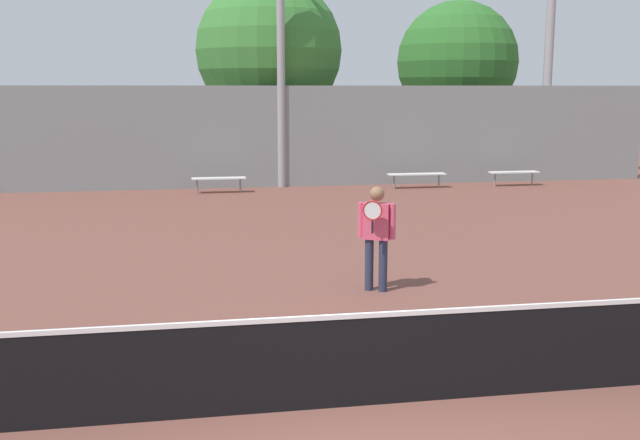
{
  "coord_description": "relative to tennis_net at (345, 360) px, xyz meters",
  "views": [
    {
      "loc": [
        -1.53,
        -7.13,
        3.26
      ],
      "look_at": [
        0.71,
        5.51,
        0.98
      ],
      "focal_mm": 42.0,
      "sensor_mm": 36.0,
      "label": 1
    }
  ],
  "objects": [
    {
      "name": "ground_plane",
      "position": [
        0.0,
        0.0,
        -0.51
      ],
      "size": [
        100.0,
        100.0,
        0.0
      ],
      "primitive_type": "plane",
      "color": "brown"
    },
    {
      "name": "tennis_net",
      "position": [
        0.0,
        0.0,
        0.0
      ],
      "size": [
        10.58,
        0.09,
        1.0
      ],
      "color": "black",
      "rests_on": "ground_plane"
    },
    {
      "name": "tennis_player",
      "position": [
        1.42,
        4.3,
        0.48
      ],
      "size": [
        0.56,
        0.52,
        1.71
      ],
      "rotation": [
        0.0,
        0.0,
        -0.49
      ],
      "color": "#282D47",
      "rests_on": "ground_plane"
    },
    {
      "name": "bench_courtside_near",
      "position": [
        9.2,
        16.24,
        -0.07
      ],
      "size": [
        1.66,
        0.4,
        0.48
      ],
      "color": "white",
      "rests_on": "ground_plane"
    },
    {
      "name": "bench_courtside_far",
      "position": [
        -0.6,
        16.24,
        -0.07
      ],
      "size": [
        1.67,
        0.4,
        0.48
      ],
      "color": "white",
      "rests_on": "ground_plane"
    },
    {
      "name": "bench_adjacent_court",
      "position": [
        5.82,
        16.24,
        -0.07
      ],
      "size": [
        1.9,
        0.4,
        0.48
      ],
      "color": "white",
      "rests_on": "ground_plane"
    },
    {
      "name": "light_pole_far_right",
      "position": [
        10.89,
        17.56,
        4.73
      ],
      "size": [
        0.9,
        0.6,
        9.37
      ],
      "color": "#939399",
      "rests_on": "ground_plane"
    },
    {
      "name": "light_pole_center_back",
      "position": [
        1.52,
        17.35,
        4.78
      ],
      "size": [
        0.9,
        0.6,
        9.05
      ],
      "color": "#939399",
      "rests_on": "ground_plane"
    },
    {
      "name": "back_fence",
      "position": [
        0.0,
        17.37,
        1.15
      ],
      "size": [
        28.95,
        0.06,
        3.31
      ],
      "color": "gray",
      "rests_on": "ground_plane"
    },
    {
      "name": "tree_green_broad",
      "position": [
        1.44,
        20.06,
        4.03
      ],
      "size": [
        5.19,
        5.19,
        7.14
      ],
      "color": "brown",
      "rests_on": "ground_plane"
    },
    {
      "name": "tree_dark_dense",
      "position": [
        9.25,
        22.09,
        3.74
      ],
      "size": [
        4.82,
        4.82,
        6.67
      ],
      "color": "brown",
      "rests_on": "ground_plane"
    }
  ]
}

